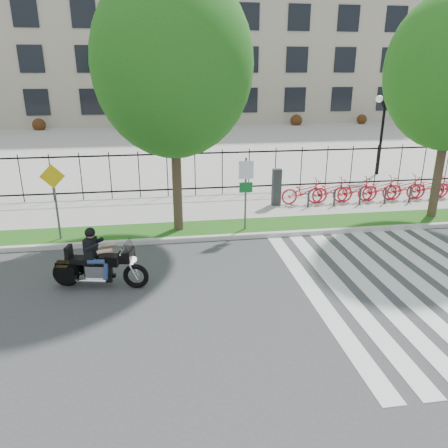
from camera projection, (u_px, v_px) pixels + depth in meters
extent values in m
plane|color=#3C3C3F|center=(229.00, 300.00, 10.81)|extent=(120.00, 120.00, 0.00)
cube|color=beige|center=(209.00, 238.00, 14.60)|extent=(60.00, 0.20, 0.15)
cube|color=#205A16|center=(206.00, 229.00, 15.40)|extent=(60.00, 1.50, 0.15)
cube|color=#A29F97|center=(199.00, 208.00, 17.73)|extent=(60.00, 3.50, 0.15)
cube|color=#A29F97|center=(177.00, 142.00, 34.08)|extent=(80.00, 34.00, 0.10)
cube|color=#ADA08C|center=(165.00, 26.00, 49.39)|extent=(60.00, 20.00, 20.00)
cylinder|color=black|center=(381.00, 139.00, 22.74)|extent=(0.14, 0.14, 4.00)
cylinder|color=black|center=(386.00, 101.00, 22.11)|extent=(0.06, 0.70, 0.70)
sphere|color=white|center=(379.00, 99.00, 22.02)|extent=(0.36, 0.36, 0.36)
sphere|color=white|center=(392.00, 99.00, 22.12)|extent=(0.36, 0.36, 0.36)
cylinder|color=#37281E|center=(177.00, 174.00, 14.58)|extent=(0.32, 0.32, 3.90)
ellipsoid|color=#175112|center=(173.00, 64.00, 13.43)|extent=(5.02, 5.02, 5.77)
cylinder|color=#37281E|center=(439.00, 166.00, 15.96)|extent=(0.32, 0.32, 3.80)
cube|color=#2D2D33|center=(277.00, 187.00, 17.66)|extent=(0.35, 0.25, 1.50)
imported|color=red|center=(305.00, 192.00, 17.91)|extent=(1.95, 0.68, 1.02)
cylinder|color=#2D2D33|center=(308.00, 199.00, 17.50)|extent=(0.08, 0.08, 0.70)
imported|color=red|center=(330.00, 191.00, 18.07)|extent=(1.95, 0.68, 1.02)
cylinder|color=#2D2D33|center=(335.00, 198.00, 17.66)|extent=(0.08, 0.08, 0.70)
imported|color=red|center=(355.00, 190.00, 18.22)|extent=(1.95, 0.68, 1.02)
cylinder|color=#2D2D33|center=(360.00, 197.00, 17.81)|extent=(0.08, 0.08, 0.70)
imported|color=red|center=(380.00, 189.00, 18.38)|extent=(1.95, 0.68, 1.02)
cylinder|color=#2D2D33|center=(385.00, 195.00, 17.97)|extent=(0.08, 0.08, 0.70)
imported|color=red|center=(404.00, 188.00, 18.54)|extent=(1.95, 0.68, 1.02)
cylinder|color=#2D2D33|center=(410.00, 194.00, 18.12)|extent=(0.08, 0.08, 0.70)
imported|color=red|center=(428.00, 187.00, 18.69)|extent=(1.95, 0.68, 1.02)
cylinder|color=#2D2D33|center=(434.00, 193.00, 18.28)|extent=(0.08, 0.08, 0.70)
cylinder|color=#59595B|center=(246.00, 194.00, 14.81)|extent=(0.07, 0.07, 2.50)
cube|color=white|center=(246.00, 170.00, 14.49)|extent=(0.50, 0.03, 0.60)
cube|color=#0C6626|center=(246.00, 187.00, 14.69)|extent=(0.45, 0.03, 0.35)
cylinder|color=#59595B|center=(56.00, 204.00, 13.95)|extent=(0.07, 0.07, 2.40)
cube|color=yellow|center=(52.00, 176.00, 13.61)|extent=(0.78, 0.03, 0.78)
torus|color=black|center=(136.00, 276.00, 11.33)|extent=(0.69, 0.27, 0.68)
torus|color=black|center=(66.00, 274.00, 11.46)|extent=(0.73, 0.30, 0.72)
cube|color=black|center=(127.00, 255.00, 11.15)|extent=(0.41, 0.59, 0.29)
cube|color=#26262B|center=(129.00, 247.00, 11.07)|extent=(0.25, 0.51, 0.30)
cube|color=silver|center=(99.00, 271.00, 11.36)|extent=(0.65, 0.46, 0.39)
cube|color=black|center=(109.00, 260.00, 11.23)|extent=(0.60, 0.44, 0.26)
cube|color=black|center=(84.00, 260.00, 11.28)|extent=(0.75, 0.50, 0.14)
cube|color=black|center=(69.00, 252.00, 11.24)|extent=(0.17, 0.35, 0.33)
cube|color=black|center=(66.00, 274.00, 11.12)|extent=(0.51, 0.26, 0.39)
cube|color=black|center=(75.00, 264.00, 11.67)|extent=(0.51, 0.26, 0.39)
cube|color=black|center=(90.00, 248.00, 11.15)|extent=(0.32, 0.44, 0.51)
sphere|color=tan|center=(90.00, 234.00, 11.02)|extent=(0.23, 0.23, 0.23)
sphere|color=black|center=(90.00, 233.00, 11.01)|extent=(0.27, 0.27, 0.27)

